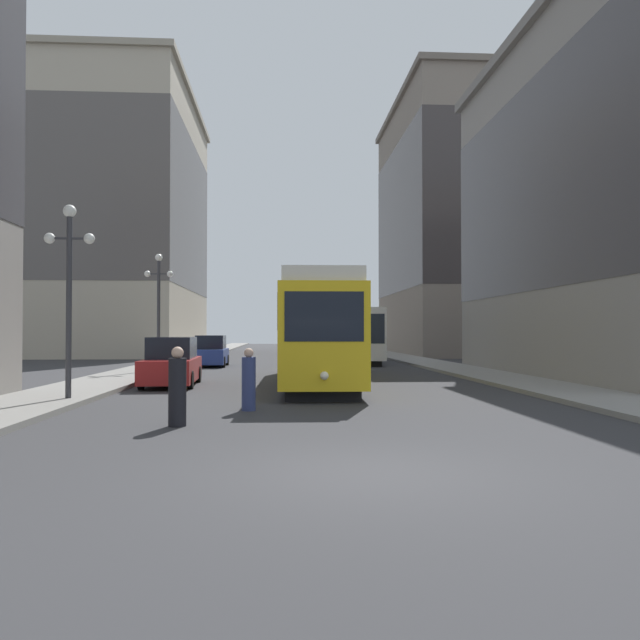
{
  "coord_description": "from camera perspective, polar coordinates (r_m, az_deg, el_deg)",
  "views": [
    {
      "loc": [
        -1.25,
        -8.9,
        2.0
      ],
      "look_at": [
        0.05,
        11.65,
        2.4
      ],
      "focal_mm": 35.45,
      "sensor_mm": 36.0,
      "label": 1
    }
  ],
  "objects": [
    {
      "name": "pedestrian_crossing_far",
      "position": [
        16.31,
        -6.45,
        -5.53
      ],
      "size": [
        0.36,
        0.36,
        1.6
      ],
      "rotation": [
        0.0,
        0.0,
        0.48
      ],
      "color": "navy",
      "rests_on": "ground"
    },
    {
      "name": "lamp_post_left_near",
      "position": [
        19.24,
        -21.7,
        4.15
      ],
      "size": [
        1.41,
        0.36,
        5.47
      ],
      "color": "#333338",
      "rests_on": "sidewalk_left"
    },
    {
      "name": "lamp_post_left_far",
      "position": [
        31.98,
        -14.36,
        2.29
      ],
      "size": [
        1.41,
        0.36,
        5.7
      ],
      "color": "#333338",
      "rests_on": "sidewalk_left"
    },
    {
      "name": "parked_car_left_near",
      "position": [
        24.38,
        -13.22,
        -3.81
      ],
      "size": [
        2.02,
        4.93,
        1.82
      ],
      "rotation": [
        0.0,
        0.0,
        0.04
      ],
      "color": "black",
      "rests_on": "ground"
    },
    {
      "name": "building_right_midblock",
      "position": [
        60.27,
        11.75,
        8.37
      ],
      "size": [
        10.79,
        21.7,
        23.13
      ],
      "color": "slate",
      "rests_on": "ground"
    },
    {
      "name": "sidewalk_right",
      "position": [
        49.81,
        7.13,
        -3.32
      ],
      "size": [
        2.84,
        120.0,
        0.15
      ],
      "primitive_type": "cube",
      "color": "gray",
      "rests_on": "ground"
    },
    {
      "name": "pedestrian_crossing_near",
      "position": [
        13.86,
        -12.75,
        -6.11
      ],
      "size": [
        0.38,
        0.38,
        1.69
      ],
      "rotation": [
        0.0,
        0.0,
        3.34
      ],
      "color": "black",
      "rests_on": "ground"
    },
    {
      "name": "transit_bus",
      "position": [
        41.61,
        2.78,
        -1.19
      ],
      "size": [
        2.93,
        11.38,
        3.45
      ],
      "rotation": [
        0.0,
        0.0,
        0.03
      ],
      "color": "black",
      "rests_on": "ground"
    },
    {
      "name": "parked_car_left_mid",
      "position": [
        37.58,
        -9.82,
        -2.87
      ],
      "size": [
        1.91,
        4.26,
        1.82
      ],
      "rotation": [
        0.0,
        0.0,
        0.01
      ],
      "color": "black",
      "rests_on": "ground"
    },
    {
      "name": "sidewalk_left",
      "position": [
        49.4,
        -11.52,
        -3.33
      ],
      "size": [
        2.84,
        120.0,
        0.15
      ],
      "primitive_type": "cube",
      "color": "gray",
      "rests_on": "ground"
    },
    {
      "name": "ground_plane",
      "position": [
        9.21,
        4.39,
        -13.68
      ],
      "size": [
        200.0,
        200.0,
        0.0
      ],
      "primitive_type": "plane",
      "color": "#303033"
    },
    {
      "name": "streetcar",
      "position": [
        24.83,
        -0.35,
        -0.89
      ],
      "size": [
        3.0,
        14.84,
        3.89
      ],
      "rotation": [
        0.0,
        0.0,
        -0.03
      ],
      "color": "black",
      "rests_on": "ground"
    },
    {
      "name": "building_left_corner",
      "position": [
        61.9,
        -17.85,
        8.47
      ],
      "size": [
        14.34,
        24.36,
        23.81
      ],
      "color": "#B2A893",
      "rests_on": "ground"
    }
  ]
}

